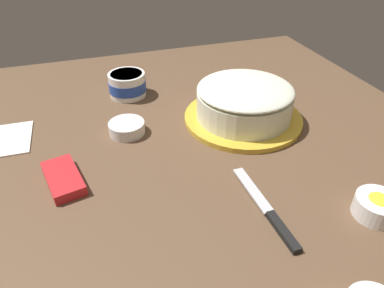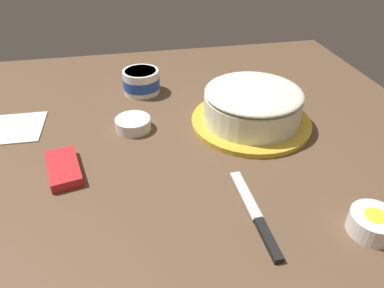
% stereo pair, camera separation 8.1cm
% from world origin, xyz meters
% --- Properties ---
extents(ground_plane, '(1.54, 1.54, 0.00)m').
position_xyz_m(ground_plane, '(0.00, 0.00, 0.00)').
color(ground_plane, brown).
extents(frosted_cake, '(0.32, 0.32, 0.11)m').
position_xyz_m(frosted_cake, '(0.17, -0.28, 0.05)').
color(frosted_cake, gold).
rests_on(frosted_cake, ground_plane).
extents(frosting_tub, '(0.11, 0.11, 0.07)m').
position_xyz_m(frosting_tub, '(0.42, -0.01, 0.04)').
color(frosting_tub, white).
rests_on(frosting_tub, ground_plane).
extents(spreading_knife, '(0.24, 0.03, 0.01)m').
position_xyz_m(spreading_knife, '(-0.16, -0.18, 0.01)').
color(spreading_knife, silver).
rests_on(spreading_knife, ground_plane).
extents(sprinkle_bowl_yellow, '(0.09, 0.09, 0.04)m').
position_xyz_m(sprinkle_bowl_yellow, '(-0.23, -0.37, 0.02)').
color(sprinkle_bowl_yellow, white).
rests_on(sprinkle_bowl_yellow, ground_plane).
extents(sprinkle_bowl_pink, '(0.09, 0.09, 0.03)m').
position_xyz_m(sprinkle_bowl_pink, '(0.21, 0.03, 0.02)').
color(sprinkle_bowl_pink, white).
rests_on(sprinkle_bowl_pink, ground_plane).
extents(candy_box_lower, '(0.14, 0.09, 0.02)m').
position_xyz_m(candy_box_lower, '(0.06, 0.19, 0.01)').
color(candy_box_lower, red).
rests_on(candy_box_lower, ground_plane).
extents(paper_napkin, '(0.15, 0.15, 0.01)m').
position_xyz_m(paper_napkin, '(0.27, 0.34, 0.00)').
color(paper_napkin, white).
rests_on(paper_napkin, ground_plane).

